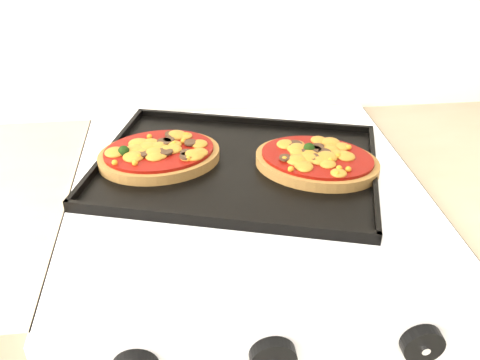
{
  "coord_description": "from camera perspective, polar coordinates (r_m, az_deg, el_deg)",
  "views": [
    {
      "loc": [
        -0.1,
        0.93,
        1.39
      ],
      "look_at": [
        -0.01,
        1.69,
        0.92
      ],
      "focal_mm": 40.0,
      "sensor_mm": 36.0,
      "label": 1
    }
  ],
  "objects": [
    {
      "name": "pizza_right",
      "position": [
        0.93,
        8.19,
        2.16
      ],
      "size": [
        0.26,
        0.24,
        0.03
      ],
      "primitive_type": null,
      "rotation": [
        0.0,
        0.0,
        -0.46
      ],
      "color": "olive",
      "rests_on": "baking_tray"
    },
    {
      "name": "baking_tray",
      "position": [
        0.94,
        -0.34,
        1.69
      ],
      "size": [
        0.56,
        0.48,
        0.02
      ],
      "primitive_type": "cube",
      "rotation": [
        0.0,
        0.0,
        -0.29
      ],
      "color": "black",
      "rests_on": "stove"
    },
    {
      "name": "knob_right",
      "position": [
        0.75,
        18.85,
        -16.21
      ],
      "size": [
        0.06,
        0.02,
        0.06
      ],
      "primitive_type": "cylinder",
      "rotation": [
        1.57,
        0.0,
        0.0
      ],
      "color": "black",
      "rests_on": "control_panel"
    },
    {
      "name": "control_panel",
      "position": [
        0.71,
        3.88,
        -17.1
      ],
      "size": [
        0.6,
        0.02,
        0.09
      ],
      "primitive_type": "cube",
      "color": "white",
      "rests_on": "stove"
    },
    {
      "name": "pizza_left",
      "position": [
        0.96,
        -8.61,
        2.83
      ],
      "size": [
        0.24,
        0.2,
        0.03
      ],
      "primitive_type": null,
      "rotation": [
        0.0,
        0.0,
        0.16
      ],
      "color": "olive",
      "rests_on": "baking_tray"
    },
    {
      "name": "stove",
      "position": [
        1.22,
        0.54,
        -18.58
      ],
      "size": [
        0.6,
        0.6,
        0.91
      ],
      "primitive_type": "cube",
      "color": "white",
      "rests_on": "floor"
    },
    {
      "name": "knob_center",
      "position": [
        0.7,
        3.54,
        -18.38
      ],
      "size": [
        0.06,
        0.02,
        0.06
      ],
      "primitive_type": "cylinder",
      "rotation": [
        1.57,
        0.0,
        0.0
      ],
      "color": "black",
      "rests_on": "control_panel"
    }
  ]
}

